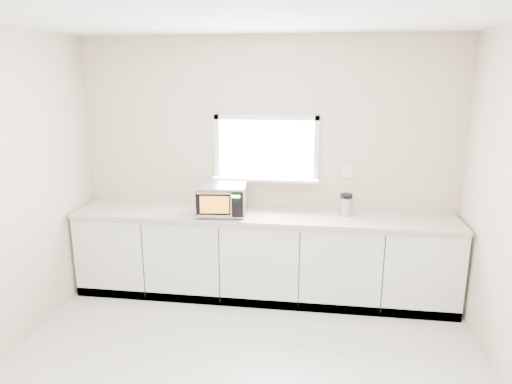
# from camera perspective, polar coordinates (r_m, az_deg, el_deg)

# --- Properties ---
(back_wall) EXTENTS (4.00, 0.17, 2.70)m
(back_wall) POSITION_cam_1_polar(r_m,az_deg,el_deg) (4.87, 1.30, 3.32)
(back_wall) COLOR beige
(back_wall) RESTS_ON ground
(cabinets) EXTENTS (3.92, 0.60, 0.88)m
(cabinets) POSITION_cam_1_polar(r_m,az_deg,el_deg) (4.86, 0.81, -8.11)
(cabinets) COLOR silver
(cabinets) RESTS_ON ground
(countertop) EXTENTS (3.92, 0.64, 0.04)m
(countertop) POSITION_cam_1_polar(r_m,az_deg,el_deg) (4.69, 0.81, -2.95)
(countertop) COLOR beige
(countertop) RESTS_ON cabinets
(microwave) EXTENTS (0.51, 0.42, 0.31)m
(microwave) POSITION_cam_1_polar(r_m,az_deg,el_deg) (4.62, -4.32, -0.92)
(microwave) COLOR black
(microwave) RESTS_ON countertop
(knife_block) EXTENTS (0.12, 0.21, 0.29)m
(knife_block) POSITION_cam_1_polar(r_m,az_deg,el_deg) (4.73, -2.32, -0.98)
(knife_block) COLOR #412C17
(knife_block) RESTS_ON countertop
(cutting_board) EXTENTS (0.29, 0.07, 0.29)m
(cutting_board) POSITION_cam_1_polar(r_m,az_deg,el_deg) (4.96, -4.07, -0.08)
(cutting_board) COLOR olive
(cutting_board) RESTS_ON countertop
(coffee_grinder) EXTENTS (0.14, 0.14, 0.22)m
(coffee_grinder) POSITION_cam_1_polar(r_m,az_deg,el_deg) (4.70, 11.17, -1.53)
(coffee_grinder) COLOR #A9ACB1
(coffee_grinder) RESTS_ON countertop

